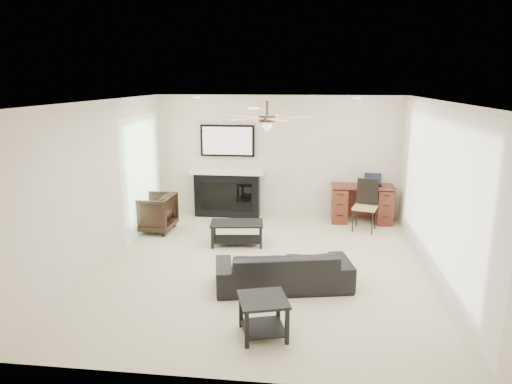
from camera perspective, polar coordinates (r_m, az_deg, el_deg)
room_shell at (r=6.68m, az=2.95°, el=4.29°), size 5.50×5.54×2.52m
sofa at (r=6.35m, az=3.44°, el=-9.57°), size 1.95×1.08×0.54m
armchair at (r=8.83m, az=-12.81°, el=-2.54°), size 0.81×0.78×0.71m
coffee_table at (r=7.95m, az=-2.39°, el=-5.19°), size 0.95×0.60×0.40m
end_table_near at (r=5.26m, az=0.91°, el=-15.34°), size 0.65×0.65×0.45m
end_table_left at (r=8.15m, az=-18.87°, el=-5.28°), size 0.51×0.51×0.45m
fireplace_unit at (r=9.41m, az=-3.66°, el=2.56°), size 1.52×0.34×1.91m
desk at (r=9.37m, az=13.07°, el=-1.44°), size 1.22×0.56×0.76m
desk_chair at (r=8.81m, az=13.48°, el=-1.72°), size 0.53×0.54×0.97m
laptop at (r=9.26m, az=14.48°, el=1.45°), size 0.33×0.24×0.23m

